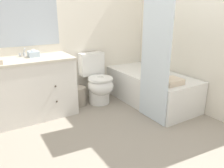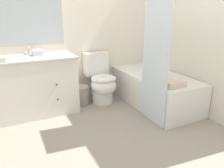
# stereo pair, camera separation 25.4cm
# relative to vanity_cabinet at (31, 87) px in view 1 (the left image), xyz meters

# --- Properties ---
(ground_plane) EXTENTS (14.00, 14.00, 0.00)m
(ground_plane) POSITION_rel_vanity_cabinet_xyz_m (0.77, -1.41, -0.42)
(ground_plane) COLOR gray
(wall_back) EXTENTS (8.00, 0.06, 2.50)m
(wall_back) POSITION_rel_vanity_cabinet_xyz_m (0.76, 0.31, 0.83)
(wall_back) COLOR silver
(wall_back) RESTS_ON ground_plane
(wall_right) EXTENTS (0.05, 2.70, 2.50)m
(wall_right) POSITION_rel_vanity_cabinet_xyz_m (2.14, -0.56, 0.83)
(wall_right) COLOR silver
(wall_right) RESTS_ON ground_plane
(vanity_cabinet) EXTENTS (1.15, 0.61, 0.83)m
(vanity_cabinet) POSITION_rel_vanity_cabinet_xyz_m (0.00, 0.00, 0.00)
(vanity_cabinet) COLOR silver
(vanity_cabinet) RESTS_ON ground_plane
(sink_faucet) EXTENTS (0.14, 0.12, 0.12)m
(sink_faucet) POSITION_rel_vanity_cabinet_xyz_m (-0.00, 0.19, 0.44)
(sink_faucet) COLOR silver
(sink_faucet) RESTS_ON vanity_cabinet
(toilet) EXTENTS (0.40, 0.62, 0.78)m
(toilet) POSITION_rel_vanity_cabinet_xyz_m (1.01, -0.05, -0.08)
(toilet) COLOR white
(toilet) RESTS_ON ground_plane
(bathtub) EXTENTS (0.74, 1.54, 0.48)m
(bathtub) POSITION_rel_vanity_cabinet_xyz_m (1.73, -0.48, -0.18)
(bathtub) COLOR white
(bathtub) RESTS_ON ground_plane
(shower_curtain) EXTENTS (0.01, 0.52, 1.99)m
(shower_curtain) POSITION_rel_vanity_cabinet_xyz_m (1.35, -0.96, 0.58)
(shower_curtain) COLOR silver
(shower_curtain) RESTS_ON ground_plane
(wastebasket) EXTENTS (0.23, 0.23, 0.30)m
(wastebasket) POSITION_rel_vanity_cabinet_xyz_m (0.69, 0.00, -0.27)
(wastebasket) COLOR gray
(wastebasket) RESTS_ON ground_plane
(tissue_box) EXTENTS (0.14, 0.15, 0.10)m
(tissue_box) POSITION_rel_vanity_cabinet_xyz_m (0.10, 0.06, 0.45)
(tissue_box) COLOR silver
(tissue_box) RESTS_ON vanity_cabinet
(bath_towel_folded) EXTENTS (0.28, 0.23, 0.08)m
(bath_towel_folded) POSITION_rel_vanity_cabinet_xyz_m (1.60, -1.03, 0.10)
(bath_towel_folded) COLOR beige
(bath_towel_folded) RESTS_ON bathtub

